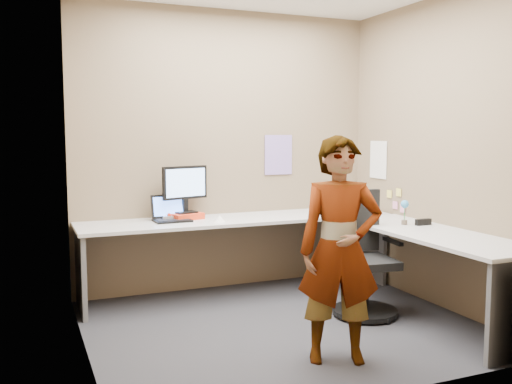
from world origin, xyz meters
name	(u,v)px	position (x,y,z in m)	size (l,w,h in m)	color
ground	(283,326)	(0.00, 0.00, 0.00)	(3.00, 3.00, 0.00)	black
wall_back	(227,151)	(0.00, 1.30, 1.35)	(3.00, 3.00, 0.00)	brown
wall_right	(440,153)	(1.50, 0.00, 1.35)	(2.70, 2.70, 0.00)	brown
wall_left	(81,159)	(-1.50, 0.00, 1.35)	(2.70, 2.70, 0.00)	brown
desk	(310,240)	(0.44, 0.39, 0.59)	(2.98, 2.58, 0.73)	beige
paper_ream	(186,216)	(-0.48, 1.09, 0.76)	(0.29, 0.21, 0.06)	red
monitor	(185,185)	(-0.48, 1.10, 1.04)	(0.45, 0.19, 0.43)	black
laptop	(171,214)	(-0.63, 1.05, 0.79)	(0.33, 0.28, 0.23)	black
trackball_mouse	(169,218)	(-0.65, 1.07, 0.76)	(0.12, 0.08, 0.07)	#B7B7BC
origami	(220,218)	(-0.24, 0.82, 0.76)	(0.10, 0.10, 0.06)	white
stapler	(423,222)	(1.32, -0.03, 0.76)	(0.15, 0.04, 0.06)	black
flower	(405,208)	(1.18, 0.05, 0.87)	(0.07, 0.07, 0.22)	brown
calendar_purple	(278,155)	(0.55, 1.29, 1.30)	(0.30, 0.01, 0.40)	#846BB7
calendar_white	(378,160)	(1.49, 0.90, 1.25)	(0.01, 0.28, 0.38)	white
sticky_note_a	(399,192)	(1.49, 0.55, 0.95)	(0.01, 0.07, 0.07)	#F2E059
sticky_note_b	(395,205)	(1.49, 0.60, 0.82)	(0.01, 0.07, 0.07)	pink
sticky_note_c	(403,209)	(1.49, 0.48, 0.80)	(0.01, 0.07, 0.07)	pink
sticky_note_d	(389,194)	(1.49, 0.70, 0.92)	(0.01, 0.07, 0.07)	#F2E059
office_chair	(363,265)	(0.75, 0.02, 0.42)	(0.56, 0.54, 1.02)	black
person	(340,250)	(0.05, -0.76, 0.76)	(0.55, 0.36, 1.51)	#999399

